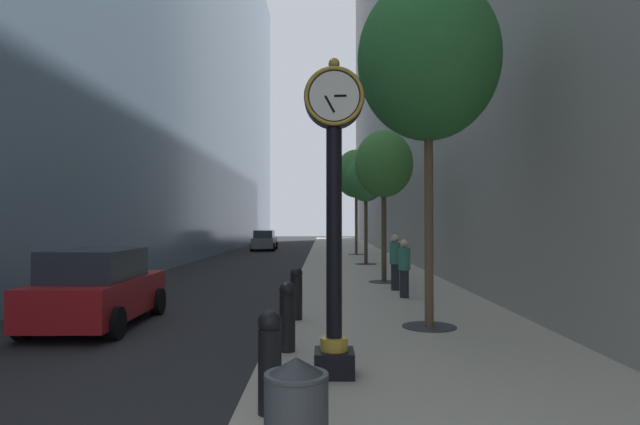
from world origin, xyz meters
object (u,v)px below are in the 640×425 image
Objects in this scene: street_tree_near at (428,60)px; bollard_third at (296,292)px; pedestrian_by_clock at (404,267)px; street_tree_far at (356,174)px; street_tree_mid_near at (384,165)px; bollard_second at (287,315)px; car_grey_near at (264,241)px; street_clock at (334,200)px; bollard_nearest at (270,359)px; trash_bin at (296,421)px; car_red_mid at (98,289)px; street_tree_mid_far at (366,180)px; pedestrian_walking at (395,261)px.

bollard_third is at bearing 163.86° from street_tree_near.
street_tree_far is at bearing 90.38° from pedestrian_by_clock.
street_tree_mid_near is 15.87m from street_tree_far.
bollard_second is 0.25× the size of car_grey_near.
street_clock is 2.44m from bollard_nearest.
bollard_third is 1.10× the size of trash_bin.
street_tree_far is 1.72× the size of car_red_mid.
car_grey_near is 30.65m from car_red_mid.
trash_bin is at bearing -110.26° from street_tree_near.
pedestrian_by_clock reaches higher than bollard_third.
car_grey_near is (-7.09, 27.26, -0.22)m from pedestrian_by_clock.
street_clock is 4.23× the size of trash_bin.
car_red_mid reaches higher than car_grey_near.
street_tree_far is 1.53× the size of car_grey_near.
bollard_nearest is (-0.75, -1.43, -1.84)m from street_clock.
street_tree_far is 24.54m from car_red_mid.
bollard_third reaches higher than trash_bin.
bollard_nearest and bollard_third have the same top height.
trash_bin is (-2.37, -6.42, -4.93)m from street_tree_near.
bollard_nearest is 1.10× the size of trash_bin.
car_grey_near is (-6.96, 23.45, -3.54)m from street_tree_mid_near.
street_tree_mid_near is at bearing 77.79° from bollard_nearest.
street_tree_mid_near is 0.78× the size of street_tree_far.
street_clock is 0.81× the size of street_tree_mid_far.
street_clock is 6.76m from car_red_mid.
bollard_nearest is 13.49m from street_tree_mid_near.
bollard_nearest is at bearing 103.22° from trash_bin.
street_tree_near is 8.02m from street_tree_mid_near.
trash_bin is at bearing -56.53° from car_red_mid.
street_tree_near is 23.75m from street_tree_far.
bollard_third is 15.72m from street_tree_mid_far.
pedestrian_by_clock is at bearing 64.73° from bollard_second.
bollard_second is 0.17× the size of street_tree_far.
bollard_third is 7.22m from trash_bin.
street_clock reaches higher than car_red_mid.
car_grey_near is at bearing 97.20° from bollard_second.
street_tree_far is at bearing 85.77° from street_clock.
bollard_second is at bearing -115.27° from pedestrian_by_clock.
street_tree_mid_near is 5.17× the size of trash_bin.
street_clock is 3.86× the size of bollard_nearest.
street_tree_far is (0.00, 7.91, 1.04)m from street_tree_mid_far.
bollard_nearest is 7.02m from car_red_mid.
street_clock is 35.13m from car_grey_near.
pedestrian_by_clock is (0.13, -19.64, -4.47)m from street_tree_far.
bollard_second is 4.44m from trash_bin.
street_clock is at bearing -61.29° from bollard_second.
bollard_second is at bearing 94.94° from trash_bin.
car_red_mid is at bearing -145.16° from pedestrian_walking.
trash_bin is 0.64× the size of pedestrian_by_clock.
bollard_third is at bearing 90.00° from bollard_second.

